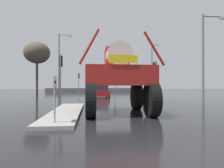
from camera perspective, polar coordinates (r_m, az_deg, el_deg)
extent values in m
plane|color=black|center=(21.79, -0.37, -4.45)|extent=(120.00, 120.00, 0.00)
cube|color=gray|center=(11.22, -13.11, -7.92)|extent=(1.57, 8.33, 0.15)
cylinder|color=#99999E|center=(7.72, -16.35, -5.94)|extent=(0.07, 0.07, 1.30)
cube|color=white|center=(7.71, -16.31, 0.53)|extent=(0.04, 0.60, 0.44)
cube|color=black|center=(7.70, -16.13, 0.53)|extent=(0.01, 0.36, 0.08)
cylinder|color=black|center=(12.52, -6.29, -3.52)|extent=(0.49, 1.73, 1.72)
cylinder|color=black|center=(12.88, 7.08, -3.43)|extent=(0.49, 1.73, 1.72)
cylinder|color=black|center=(9.32, -6.21, -4.61)|extent=(0.49, 1.73, 1.72)
cylinder|color=black|center=(9.80, 11.50, -4.40)|extent=(0.49, 1.73, 1.72)
cube|color=maroon|center=(11.01, 1.51, 2.12)|extent=(3.52, 3.94, 0.98)
cube|color=maroon|center=(11.50, 1.22, 7.38)|extent=(1.27, 1.41, 1.16)
cylinder|color=silver|center=(10.57, 1.94, 8.44)|extent=(1.31, 1.25, 1.30)
cylinder|color=maroon|center=(9.31, -6.67, 10.72)|extent=(0.99, 0.13, 1.70)
cylinder|color=maroon|center=(9.81, 12.20, 10.01)|extent=(1.08, 0.13, 1.66)
cube|color=yellow|center=(9.13, 3.26, 7.31)|extent=(1.35, 0.06, 0.36)
cube|color=maroon|center=(26.08, -3.06, -2.62)|extent=(1.87, 4.17, 0.70)
cube|color=#23282D|center=(25.91, -3.03, -1.15)|extent=(1.64, 2.16, 0.64)
cylinder|color=black|center=(27.37, -5.09, -2.99)|extent=(0.20, 0.61, 0.60)
cylinder|color=black|center=(27.52, -1.55, -2.97)|extent=(0.20, 0.61, 0.60)
cylinder|color=black|center=(24.68, -4.75, -3.27)|extent=(0.20, 0.61, 0.60)
cylinder|color=black|center=(24.84, -0.82, -3.25)|extent=(0.20, 0.61, 0.60)
cylinder|color=slate|center=(16.00, -14.77, 1.24)|extent=(0.11, 0.11, 3.99)
cube|color=black|center=(16.32, -14.64, 6.41)|extent=(0.24, 0.32, 0.84)
sphere|color=#390503|center=(16.54, -14.54, 7.26)|extent=(0.17, 0.17, 0.17)
sphere|color=orange|center=(16.50, -14.54, 6.33)|extent=(0.17, 0.17, 0.17)
sphere|color=black|center=(16.47, -14.54, 5.40)|extent=(0.17, 0.17, 0.17)
cylinder|color=slate|center=(16.65, 12.54, 0.47)|extent=(0.11, 0.11, 3.59)
cube|color=black|center=(16.92, 12.30, 4.77)|extent=(0.24, 0.32, 0.84)
sphere|color=#390503|center=(17.13, 12.10, 5.62)|extent=(0.17, 0.17, 0.17)
sphere|color=orange|center=(17.10, 12.10, 4.72)|extent=(0.17, 0.17, 0.17)
sphere|color=black|center=(17.08, 12.10, 3.82)|extent=(0.17, 0.17, 0.17)
cylinder|color=slate|center=(33.53, -9.64, 0.10)|extent=(0.11, 0.11, 3.65)
cube|color=black|center=(33.78, -9.62, 2.31)|extent=(0.24, 0.32, 0.84)
sphere|color=#390503|center=(33.98, -9.60, 2.75)|extent=(0.17, 0.17, 0.17)
sphere|color=orange|center=(33.97, -9.60, 2.30)|extent=(0.17, 0.17, 0.17)
sphere|color=black|center=(33.96, -9.60, 1.84)|extent=(0.17, 0.17, 0.17)
cylinder|color=slate|center=(33.69, 0.86, -0.13)|extent=(0.11, 0.11, 3.38)
cube|color=black|center=(33.93, 0.82, 1.85)|extent=(0.24, 0.32, 0.84)
sphere|color=#390503|center=(34.13, 0.78, 2.29)|extent=(0.17, 0.17, 0.17)
sphere|color=orange|center=(34.12, 0.78, 1.84)|extent=(0.17, 0.17, 0.17)
sphere|color=black|center=(34.11, 0.78, 1.38)|extent=(0.17, 0.17, 0.17)
cylinder|color=slate|center=(17.07, 24.93, 6.46)|extent=(0.18, 0.18, 7.14)
cylinder|color=slate|center=(18.23, 27.28, 17.05)|extent=(1.68, 0.10, 0.10)
cube|color=silver|center=(18.65, 29.53, 16.33)|extent=(0.50, 0.24, 0.16)
cylinder|color=slate|center=(28.75, -15.15, 5.35)|extent=(0.18, 0.18, 8.82)
cylinder|color=slate|center=(29.37, -13.56, 13.67)|extent=(1.59, 0.10, 0.10)
cube|color=silver|center=(29.25, -11.98, 13.52)|extent=(0.50, 0.24, 0.16)
cylinder|color=slate|center=(31.61, 11.51, 4.18)|extent=(0.18, 0.18, 8.10)
cylinder|color=slate|center=(32.34, 12.57, 11.06)|extent=(1.23, 0.10, 0.10)
cube|color=silver|center=(32.52, 13.62, 10.82)|extent=(0.50, 0.24, 0.16)
cylinder|color=#473828|center=(28.07, -20.98, 1.31)|extent=(0.30, 0.30, 4.72)
ellipsoid|color=brown|center=(28.40, -20.97, 8.50)|extent=(3.41, 3.41, 2.90)
cube|color=#59595B|center=(44.16, -3.18, -1.80)|extent=(24.59, 0.24, 0.90)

